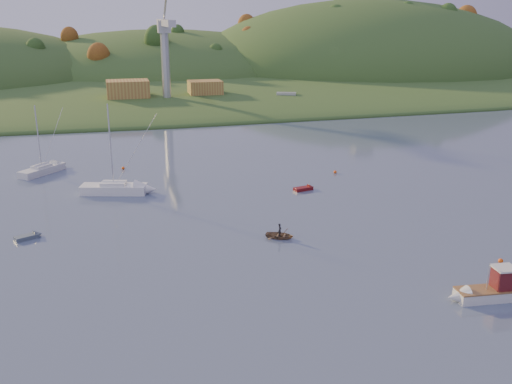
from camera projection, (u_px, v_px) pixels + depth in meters
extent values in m
plane|color=#3D4C64|center=(326.00, 360.00, 41.53)|extent=(500.00, 500.00, 0.00)
cube|color=#28451B|center=(135.00, 70.00, 253.66)|extent=(620.00, 220.00, 1.50)
ellipsoid|color=#28451B|center=(147.00, 88.00, 193.71)|extent=(640.00, 150.00, 7.00)
ellipsoid|color=#28451B|center=(163.00, 74.00, 237.66)|extent=(140.00, 120.00, 36.00)
ellipsoid|color=#28451B|center=(365.00, 72.00, 244.58)|extent=(150.00, 130.00, 60.00)
cube|color=slate|center=(178.00, 102.00, 154.91)|extent=(42.00, 16.00, 2.40)
cube|color=#A16935|center=(128.00, 89.00, 151.58)|extent=(11.00, 8.00, 4.80)
cube|color=#A16935|center=(205.00, 88.00, 157.75)|extent=(9.00, 7.00, 4.00)
cylinder|color=#B7B7BC|center=(166.00, 64.00, 149.28)|extent=(2.20, 2.20, 18.00)
cube|color=#B7B7BC|center=(164.00, 27.00, 146.43)|extent=(3.20, 3.20, 3.20)
cube|color=#B7B7BC|center=(168.00, 23.00, 137.83)|extent=(1.80, 18.00, 1.60)
cube|color=#B7B7BC|center=(162.00, 22.00, 150.75)|extent=(1.80, 10.00, 1.60)
cube|color=silver|center=(486.00, 295.00, 50.16)|extent=(5.48, 2.44, 0.96)
cone|color=silver|center=(458.00, 297.00, 49.76)|extent=(2.04, 2.09, 1.91)
cube|color=brown|center=(486.00, 289.00, 50.01)|extent=(5.48, 2.49, 0.13)
cube|color=#551318|center=(503.00, 279.00, 49.95)|extent=(1.85, 1.76, 1.91)
cube|color=silver|center=(505.00, 268.00, 49.65)|extent=(2.08, 1.99, 0.16)
cylinder|color=silver|center=(488.00, 276.00, 49.63)|extent=(0.10, 0.10, 2.55)
cube|color=silver|center=(42.00, 170.00, 89.58)|extent=(6.92, 7.35, 1.07)
cube|color=silver|center=(42.00, 167.00, 89.41)|extent=(3.25, 3.34, 0.68)
cylinder|color=silver|center=(38.00, 137.00, 87.97)|extent=(0.18, 0.18, 9.72)
cylinder|color=silver|center=(41.00, 165.00, 89.33)|extent=(2.16, 2.40, 0.12)
cylinder|color=silver|center=(41.00, 165.00, 89.30)|extent=(2.08, 2.27, 0.36)
cube|color=white|center=(114.00, 189.00, 79.75)|extent=(9.46, 5.04, 1.25)
cube|color=white|center=(114.00, 185.00, 79.55)|extent=(3.82, 2.87, 0.79)
cylinder|color=silver|center=(110.00, 145.00, 77.87)|extent=(0.18, 0.18, 11.33)
cylinder|color=silver|center=(113.00, 183.00, 79.48)|extent=(3.52, 1.09, 0.12)
cylinder|color=white|center=(113.00, 182.00, 79.45)|extent=(3.15, 1.20, 0.36)
imported|color=#846649|center=(280.00, 235.00, 63.96)|extent=(3.88, 3.56, 0.66)
imported|color=black|center=(280.00, 232.00, 63.84)|extent=(0.58, 0.64, 1.48)
cube|color=#600D11|center=(303.00, 189.00, 81.29)|extent=(2.92, 1.69, 0.46)
cone|color=#600D11|center=(311.00, 187.00, 81.90)|extent=(1.18, 1.29, 1.10)
cube|color=#4F5C68|center=(27.00, 237.00, 63.70)|extent=(2.77, 2.10, 0.46)
cone|color=#4F5C68|center=(38.00, 234.00, 64.48)|extent=(1.28, 1.39, 1.12)
cube|color=#4F5B68|center=(286.00, 101.00, 158.28)|extent=(13.31, 8.41, 1.61)
cube|color=#B7B7BC|center=(286.00, 96.00, 157.88)|extent=(5.96, 4.33, 2.15)
sphere|color=#EE4D0C|center=(501.00, 261.00, 57.52)|extent=(0.50, 0.50, 0.50)
sphere|color=#EE4D0C|center=(335.00, 172.00, 89.81)|extent=(0.50, 0.50, 0.50)
sphere|color=#EE4D0C|center=(123.00, 168.00, 92.08)|extent=(0.50, 0.50, 0.50)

